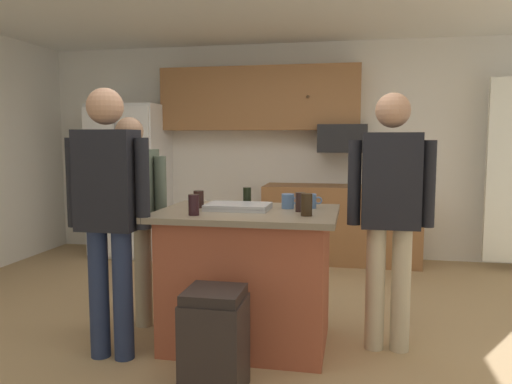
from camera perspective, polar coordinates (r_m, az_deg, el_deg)
name	(u,v)px	position (r m, az deg, el deg)	size (l,w,h in m)	color
floor	(246,339)	(3.79, -1.10, -16.37)	(7.04, 7.04, 0.00)	tan
back_wall	(294,151)	(6.27, 4.34, 4.72)	(6.40, 0.10, 2.60)	white
cabinet_run_upper	(259,99)	(6.15, 0.40, 10.54)	(2.40, 0.38, 0.75)	#936038
cabinet_run_lower	(341,224)	(5.99, 9.62, -3.59)	(1.80, 0.63, 0.90)	#936038
refrigerator	(130,180)	(6.45, -14.10, 1.30)	(0.85, 0.76, 1.86)	white
microwave_over_range	(342,138)	(5.93, 9.80, 6.02)	(0.56, 0.40, 0.32)	black
kitchen_island	(248,276)	(3.58, -0.94, -9.57)	(1.24, 0.91, 0.95)	#9E4C33
person_elder_center	(131,208)	(3.95, -13.98, -1.74)	(0.57, 0.22, 1.61)	tan
person_guest_right	(390,203)	(3.48, 15.03, -1.25)	(0.57, 0.23, 1.75)	tan
person_guest_by_door	(108,204)	(3.37, -16.46, -1.32)	(0.57, 0.23, 1.77)	#232D4C
glass_stout_tall	(194,205)	(3.28, -7.09, -1.47)	(0.07, 0.07, 0.14)	black
glass_dark_ale	(247,196)	(3.73, -1.01, -0.51)	(0.06, 0.06, 0.14)	black
tumbler_amber	(300,202)	(3.43, 5.07, -1.15)	(0.07, 0.07, 0.13)	black
glass_short_whisky	(307,205)	(3.25, 5.77, -1.45)	(0.07, 0.07, 0.14)	black
glass_pilsner	(199,199)	(3.63, -6.54, -0.82)	(0.07, 0.07, 0.12)	black
mug_blue_stoneware	(310,201)	(3.61, 6.19, -1.02)	(0.13, 0.09, 0.10)	#4C6B99
mug_ceramic_white	(288,201)	(3.58, 3.69, -1.05)	(0.13, 0.09, 0.10)	#4C6B99
serving_tray	(238,207)	(3.53, -2.03, -1.67)	(0.44, 0.30, 0.04)	#B7B7BC
trash_bin	(215,342)	(2.97, -4.72, -16.65)	(0.34, 0.34, 0.61)	black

